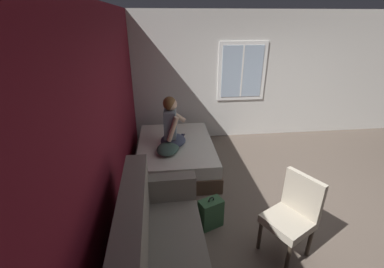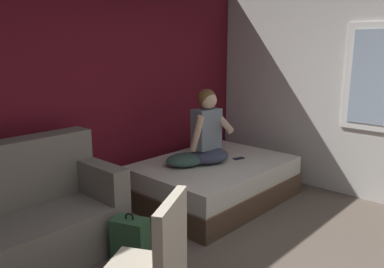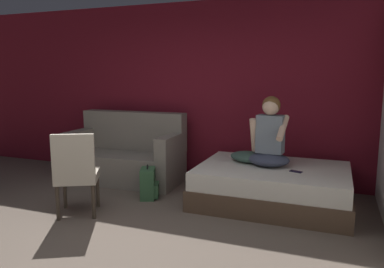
{
  "view_description": "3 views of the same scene",
  "coord_description": "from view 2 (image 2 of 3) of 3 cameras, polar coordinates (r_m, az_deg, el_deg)",
  "views": [
    {
      "loc": [
        -2.81,
        2.07,
        2.52
      ],
      "look_at": [
        0.44,
        1.71,
        1.04
      ],
      "focal_mm": 24.0,
      "sensor_mm": 36.0,
      "label": 1
    },
    {
      "loc": [
        -2.0,
        -0.85,
        1.81
      ],
      "look_at": [
        0.73,
        1.71,
        0.95
      ],
      "focal_mm": 35.0,
      "sensor_mm": 36.0,
      "label": 2
    },
    {
      "loc": [
        2.03,
        -2.69,
        1.64
      ],
      "look_at": [
        0.41,
        1.49,
        0.91
      ],
      "focal_mm": 35.0,
      "sensor_mm": 36.0,
      "label": 3
    }
  ],
  "objects": [
    {
      "name": "backpack",
      "position": [
        3.39,
        -9.28,
        -15.79
      ],
      "size": [
        0.32,
        0.35,
        0.46
      ],
      "color": "#2D5133",
      "rests_on": "ground"
    },
    {
      "name": "throw_pillow",
      "position": [
        4.35,
        -0.98,
        -3.94
      ],
      "size": [
        0.56,
        0.48,
        0.14
      ],
      "primitive_type": "ellipsoid",
      "rotation": [
        0.0,
        0.0,
        -0.27
      ],
      "color": "#385147",
      "rests_on": "bed"
    },
    {
      "name": "cell_phone",
      "position": [
        4.66,
        7.14,
        -3.72
      ],
      "size": [
        0.16,
        0.11,
        0.01
      ],
      "primitive_type": "cube",
      "rotation": [
        0.0,
        0.0,
        1.25
      ],
      "color": "black",
      "rests_on": "bed"
    },
    {
      "name": "person_seated",
      "position": [
        4.43,
        2.38,
        0.18
      ],
      "size": [
        0.56,
        0.49,
        0.88
      ],
      "color": "#383D51",
      "rests_on": "bed"
    },
    {
      "name": "couch",
      "position": [
        3.53,
        -25.41,
        -12.14
      ],
      "size": [
        1.72,
        0.86,
        1.04
      ],
      "color": "slate",
      "rests_on": "ground"
    },
    {
      "name": "wall_back_accent",
      "position": [
        4.19,
        -18.13,
        5.96
      ],
      "size": [
        10.18,
        0.16,
        2.7
      ],
      "primitive_type": "cube",
      "color": "maroon",
      "rests_on": "ground"
    },
    {
      "name": "side_chair",
      "position": [
        2.39,
        -6.24,
        -19.53
      ],
      "size": [
        0.62,
        0.62,
        0.98
      ],
      "color": "#382D23",
      "rests_on": "ground"
    },
    {
      "name": "bed",
      "position": [
        4.61,
        3.4,
        -7.11
      ],
      "size": [
        1.87,
        1.37,
        0.48
      ],
      "color": "#4C3828",
      "rests_on": "ground"
    }
  ]
}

